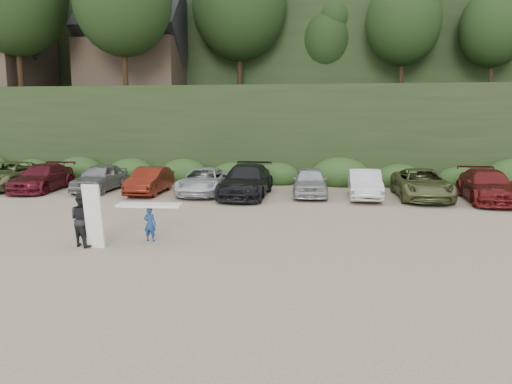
# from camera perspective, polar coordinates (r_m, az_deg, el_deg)

# --- Properties ---
(ground) EXTENTS (120.00, 120.00, 0.00)m
(ground) POSITION_cam_1_polar(r_m,az_deg,el_deg) (16.59, -5.80, -5.94)
(ground) COLOR tan
(ground) RESTS_ON ground
(hillside_backdrop) EXTENTS (90.00, 41.50, 28.00)m
(hillside_backdrop) POSITION_cam_1_polar(r_m,az_deg,el_deg) (52.08, 4.20, 16.62)
(hillside_backdrop) COLOR black
(hillside_backdrop) RESTS_ON ground
(parked_cars) EXTENTS (33.94, 6.22, 1.63)m
(parked_cars) POSITION_cam_1_polar(r_m,az_deg,el_deg) (26.93, -8.04, 1.40)
(parked_cars) COLOR silver
(parked_cars) RESTS_ON ground
(child_surfer) EXTENTS (2.17, 0.78, 1.27)m
(child_surfer) POSITION_cam_1_polar(r_m,az_deg,el_deg) (17.07, -12.06, -2.68)
(child_surfer) COLOR navy
(child_surfer) RESTS_ON ground
(adult_surfer) EXTENTS (1.34, 0.96, 2.07)m
(adult_surfer) POSITION_cam_1_polar(r_m,az_deg,el_deg) (16.99, -19.13, -2.95)
(adult_surfer) COLOR black
(adult_surfer) RESTS_ON ground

